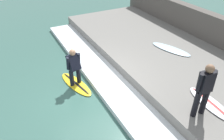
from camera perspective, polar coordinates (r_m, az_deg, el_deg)
ground_plane at (r=7.65m, az=-5.13°, el=-5.87°), size 28.00×28.00×0.00m
concrete_ledge at (r=9.13m, az=15.30°, el=2.04°), size 4.40×12.84×0.52m
back_wall at (r=10.59m, az=25.86°, el=7.86°), size 0.50×13.48×1.71m
wave_foam_crest at (r=7.82m, az=-0.43°, el=-3.87°), size 1.18×12.20×0.18m
surfboard_riding at (r=8.07m, az=-9.40°, el=-3.61°), size 0.89×1.85×0.07m
surfer_riding at (r=7.62m, az=-9.93°, el=1.20°), size 0.52×0.49×1.38m
surfer_waiting_near at (r=5.98m, az=22.98°, el=-4.37°), size 0.53×0.26×1.58m
surfboard_waiting_near at (r=6.96m, az=24.32°, el=-7.97°), size 0.64×1.67×0.07m
surfboard_spare at (r=9.48m, az=15.10°, el=5.31°), size 1.08×1.86×0.06m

